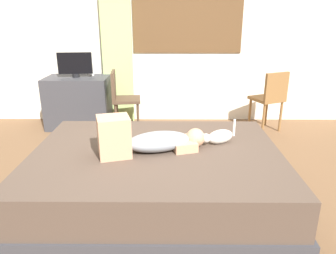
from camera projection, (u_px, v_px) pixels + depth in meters
ground_plane at (151, 208)px, 2.81m from camera, size 16.00×16.00×0.00m
back_wall_with_window at (160, 24)px, 4.78m from camera, size 6.40×0.14×2.90m
bed at (157, 175)px, 2.91m from camera, size 2.23×1.70×0.46m
person_lying at (147, 140)px, 2.78m from camera, size 0.94×0.48×0.34m
cat at (219, 137)px, 2.97m from camera, size 0.33×0.21×0.21m
desk at (79, 102)px, 4.77m from camera, size 0.90×0.56×0.74m
tv_monitor at (75, 64)px, 4.58m from camera, size 0.48×0.10×0.35m
cup at (91, 73)px, 4.74m from camera, size 0.08×0.08×0.08m
chair_by_desk at (121, 96)px, 4.52m from camera, size 0.42×0.42×0.86m
chair_spare at (270, 97)px, 4.51m from camera, size 0.50×0.50×0.86m
curtain_left at (116, 32)px, 4.71m from camera, size 0.44×0.06×2.69m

